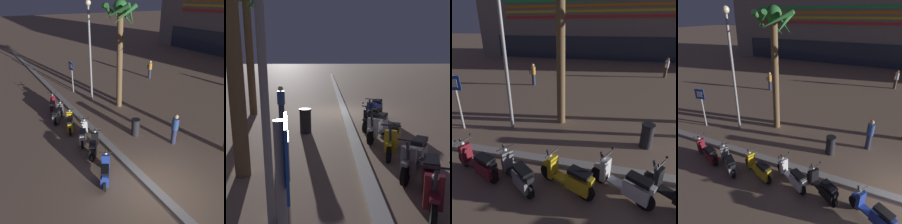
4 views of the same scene
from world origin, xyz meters
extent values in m
plane|color=#93755B|center=(0.00, 0.00, 0.00)|extent=(200.00, 200.00, 0.00)
cube|color=#ADA89E|center=(0.00, -0.09, 0.06)|extent=(60.00, 0.36, 0.12)
cylinder|color=black|center=(-9.54, -0.96, 0.26)|extent=(0.52, 0.27, 0.52)
cylinder|color=black|center=(-8.28, -1.40, 0.26)|extent=(0.52, 0.27, 0.52)
cube|color=black|center=(-8.96, -1.17, 0.32)|extent=(0.66, 0.46, 0.08)
cube|color=maroon|center=(-8.48, -1.33, 0.41)|extent=(0.75, 0.53, 0.42)
cube|color=black|center=(-8.47, -1.34, 0.75)|extent=(0.67, 0.48, 0.12)
cube|color=maroon|center=(-9.37, -1.02, 0.55)|extent=(0.24, 0.37, 0.66)
cube|color=maroon|center=(-9.54, -0.96, 0.55)|extent=(0.35, 0.26, 0.08)
cylinder|color=#333338|center=(-9.44, -1.00, 0.70)|extent=(0.29, 0.16, 0.69)
cylinder|color=black|center=(-9.37, -1.02, 1.02)|extent=(0.22, 0.54, 0.04)
sphere|color=white|center=(-9.46, -0.99, 0.88)|extent=(0.12, 0.12, 0.12)
cube|color=black|center=(-8.20, -1.43, 0.65)|extent=(0.29, 0.27, 0.16)
sphere|color=black|center=(-9.43, -1.26, 1.14)|extent=(0.07, 0.07, 0.07)
sphere|color=black|center=(-9.27, -0.80, 1.14)|extent=(0.07, 0.07, 0.07)
cylinder|color=black|center=(-8.08, -0.92, 0.26)|extent=(0.48, 0.38, 0.52)
cylinder|color=black|center=(-7.03, -1.66, 0.26)|extent=(0.48, 0.38, 0.52)
cube|color=black|center=(-7.60, -1.26, 0.32)|extent=(0.65, 0.57, 0.08)
cube|color=slate|center=(-7.21, -1.53, 0.43)|extent=(0.74, 0.65, 0.43)
cube|color=black|center=(-7.20, -1.54, 0.77)|extent=(0.66, 0.59, 0.12)
cube|color=slate|center=(-7.93, -1.03, 0.55)|extent=(0.31, 0.36, 0.66)
cube|color=slate|center=(-8.08, -0.92, 0.55)|extent=(0.35, 0.31, 0.08)
cylinder|color=#333338|center=(-7.99, -0.98, 0.70)|extent=(0.27, 0.22, 0.69)
cylinder|color=black|center=(-7.93, -1.03, 1.02)|extent=(0.35, 0.48, 0.04)
sphere|color=white|center=(-8.01, -0.97, 0.88)|extent=(0.12, 0.12, 0.12)
cube|color=black|center=(-6.97, -1.70, 0.67)|extent=(0.31, 0.30, 0.16)
cylinder|color=black|center=(-6.72, -0.88, 0.26)|extent=(0.52, 0.29, 0.52)
cylinder|color=black|center=(-5.54, -1.36, 0.26)|extent=(0.52, 0.29, 0.52)
cube|color=gold|center=(-6.17, -1.10, 0.32)|extent=(0.66, 0.48, 0.08)
cube|color=gold|center=(-5.74, -1.27, 0.42)|extent=(0.75, 0.55, 0.43)
cube|color=black|center=(-5.72, -1.28, 0.76)|extent=(0.67, 0.50, 0.12)
cube|color=gold|center=(-6.55, -0.95, 0.55)|extent=(0.26, 0.37, 0.66)
cube|color=gold|center=(-6.72, -0.88, 0.55)|extent=(0.36, 0.27, 0.08)
cylinder|color=#333338|center=(-6.62, -0.92, 0.70)|extent=(0.29, 0.17, 0.69)
cylinder|color=black|center=(-6.55, -0.95, 1.02)|extent=(0.25, 0.53, 0.04)
sphere|color=white|center=(-6.64, -0.91, 0.88)|extent=(0.12, 0.12, 0.12)
cube|color=gold|center=(-5.46, -1.39, 0.66)|extent=(0.30, 0.28, 0.16)
cylinder|color=black|center=(-5.24, -0.61, 0.26)|extent=(0.50, 0.35, 0.52)
cylinder|color=black|center=(-4.08, -1.28, 0.26)|extent=(0.50, 0.35, 0.52)
cube|color=silver|center=(-4.70, -0.92, 0.32)|extent=(0.66, 0.54, 0.08)
cube|color=white|center=(-4.27, -1.17, 0.43)|extent=(0.75, 0.62, 0.44)
cube|color=black|center=(-4.25, -1.18, 0.78)|extent=(0.67, 0.56, 0.12)
cube|color=white|center=(-5.09, -0.70, 0.55)|extent=(0.29, 0.36, 0.66)
cube|color=white|center=(-5.24, -0.61, 0.55)|extent=(0.36, 0.30, 0.08)
cylinder|color=#333338|center=(-5.16, -0.66, 0.70)|extent=(0.28, 0.20, 0.69)
cylinder|color=black|center=(-5.09, -0.70, 1.02)|extent=(0.31, 0.51, 0.04)
sphere|color=white|center=(-5.17, -0.65, 0.88)|extent=(0.12, 0.12, 0.12)
cube|color=silver|center=(-4.01, -1.32, 0.68)|extent=(0.31, 0.29, 0.16)
sphere|color=black|center=(-5.19, -0.92, 1.14)|extent=(0.07, 0.07, 0.07)
sphere|color=black|center=(-4.95, -0.50, 1.14)|extent=(0.07, 0.07, 0.07)
cylinder|color=black|center=(-3.88, -0.67, 0.26)|extent=(0.49, 0.37, 0.52)
cylinder|color=black|center=(-2.87, -1.34, 0.26)|extent=(0.49, 0.37, 0.52)
cube|color=black|center=(-3.42, -0.97, 0.32)|extent=(0.65, 0.57, 0.08)
cube|color=black|center=(-3.05, -1.22, 0.42)|extent=(0.74, 0.64, 0.43)
cube|color=black|center=(-3.04, -1.23, 0.76)|extent=(0.67, 0.58, 0.12)
cube|color=black|center=(-3.73, -0.77, 0.55)|extent=(0.30, 0.36, 0.66)
cube|color=black|center=(-3.88, -0.67, 0.55)|extent=(0.36, 0.31, 0.08)
cylinder|color=#333338|center=(-3.80, -0.72, 0.70)|extent=(0.27, 0.21, 0.69)
cylinder|color=black|center=(-3.73, -0.77, 1.02)|extent=(0.34, 0.49, 0.04)
sphere|color=white|center=(-3.82, -0.71, 0.88)|extent=(0.12, 0.12, 0.12)
cube|color=black|center=(-2.80, -1.38, 0.66)|extent=(0.31, 0.30, 0.16)
sphere|color=black|center=(-3.85, -0.98, 1.14)|extent=(0.07, 0.07, 0.07)
sphere|color=black|center=(-3.58, -0.58, 1.14)|extent=(0.07, 0.07, 0.07)
cylinder|color=black|center=(-2.08, -1.09, 0.26)|extent=(0.49, 0.36, 0.52)
cylinder|color=black|center=(-1.05, -1.73, 0.26)|extent=(0.49, 0.36, 0.52)
cube|color=#233D9E|center=(-1.61, -1.38, 0.32)|extent=(0.66, 0.55, 0.08)
cube|color=#233D9E|center=(-1.24, -1.61, 0.45)|extent=(0.75, 0.63, 0.46)
cube|color=black|center=(-1.22, -1.62, 0.82)|extent=(0.67, 0.57, 0.12)
cube|color=#233D9E|center=(-1.93, -1.18, 0.55)|extent=(0.30, 0.36, 0.66)
cube|color=#233D9E|center=(-2.08, -1.09, 0.55)|extent=(0.36, 0.30, 0.08)
cylinder|color=#333338|center=(-2.00, -1.14, 0.70)|extent=(0.28, 0.21, 0.69)
cylinder|color=black|center=(-1.93, -1.18, 1.02)|extent=(0.33, 0.50, 0.04)
sphere|color=white|center=(-2.01, -1.13, 0.88)|extent=(0.12, 0.12, 0.12)
cube|color=#233D9E|center=(-0.98, -1.77, 0.72)|extent=(0.31, 0.30, 0.16)
cylinder|color=#939399|center=(-11.42, 1.27, 1.20)|extent=(0.09, 0.09, 2.40)
cube|color=#1947B7|center=(-11.41, 1.21, 2.10)|extent=(0.60, 0.12, 0.60)
cube|color=white|center=(-11.40, 1.20, 2.10)|extent=(0.33, 0.06, 0.33)
cylinder|color=brown|center=(-7.35, 2.96, 3.13)|extent=(0.37, 0.37, 6.27)
sphere|color=#286B2D|center=(-7.35, 2.96, 6.27)|extent=(0.82, 0.82, 0.82)
cone|color=#286B2D|center=(-6.69, 2.86, 5.91)|extent=(0.51, 1.52, 1.15)
cone|color=#286B2D|center=(-7.14, 3.55, 5.85)|extent=(1.44, 0.75, 1.26)
cone|color=#286B2D|center=(-7.72, 3.43, 5.82)|extent=(1.26, 1.07, 1.31)
cone|color=#286B2D|center=(-8.05, 2.84, 5.98)|extent=(0.55, 1.58, 1.02)
cone|color=#286B2D|center=(-7.80, 2.44, 5.94)|extent=(1.34, 1.20, 1.09)
cone|color=#286B2D|center=(-6.88, 2.40, 6.03)|extent=(1.40, 1.24, 0.93)
cylinder|color=#2D3351|center=(-11.08, 8.71, 0.41)|extent=(0.26, 0.26, 0.82)
cylinder|color=gold|center=(-11.08, 8.71, 1.11)|extent=(0.34, 0.34, 0.58)
sphere|color=beige|center=(-11.08, 8.71, 1.51)|extent=(0.22, 0.22, 0.22)
cube|color=black|center=(-11.24, 8.57, 1.02)|extent=(0.20, 0.20, 0.28)
cylinder|color=#2D3351|center=(-2.05, 2.87, 0.42)|extent=(0.26, 0.26, 0.83)
cylinder|color=#2D4C8C|center=(-2.05, 2.87, 1.13)|extent=(0.34, 0.34, 0.59)
sphere|color=tan|center=(-2.05, 2.87, 1.54)|extent=(0.23, 0.23, 0.23)
cylinder|color=#232328|center=(-3.70, 1.68, 0.45)|extent=(0.44, 0.44, 0.90)
cylinder|color=black|center=(-3.70, 1.68, 0.92)|extent=(0.48, 0.48, 0.06)
cylinder|color=#939399|center=(-9.32, 1.86, 3.14)|extent=(0.14, 0.14, 6.28)
sphere|color=beige|center=(-9.32, 1.86, 6.46)|extent=(0.36, 0.36, 0.36)
camera|label=1|loc=(4.87, -4.98, 6.78)|focal=37.05mm
camera|label=2|loc=(-13.46, 0.88, 2.90)|focal=41.34mm
camera|label=3|loc=(-5.11, -5.31, 4.25)|focal=31.95mm
camera|label=4|loc=(-2.06, -6.74, 6.29)|focal=32.91mm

